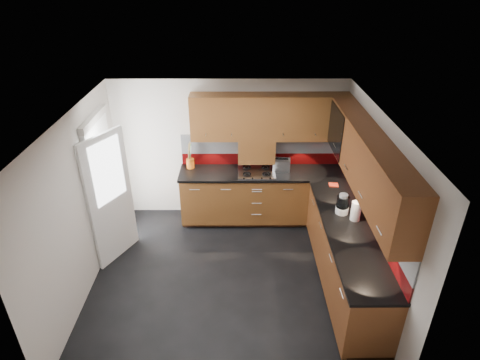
{
  "coord_description": "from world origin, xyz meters",
  "views": [
    {
      "loc": [
        0.15,
        -4.36,
        4.0
      ],
      "look_at": [
        0.18,
        0.65,
        1.25
      ],
      "focal_mm": 30.0,
      "sensor_mm": 36.0,
      "label": 1
    }
  ],
  "objects_px": {
    "utensil_pot": "(190,162)",
    "toaster": "(281,165)",
    "gas_hob": "(256,172)",
    "food_processor": "(343,205)"
  },
  "relations": [
    {
      "from": "food_processor",
      "to": "toaster",
      "type": "bearing_deg",
      "value": 118.85
    },
    {
      "from": "gas_hob",
      "to": "toaster",
      "type": "bearing_deg",
      "value": 11.8
    },
    {
      "from": "utensil_pot",
      "to": "toaster",
      "type": "bearing_deg",
      "value": -3.53
    },
    {
      "from": "gas_hob",
      "to": "utensil_pot",
      "type": "distance_m",
      "value": 1.12
    },
    {
      "from": "utensil_pot",
      "to": "toaster",
      "type": "relative_size",
      "value": 1.54
    },
    {
      "from": "gas_hob",
      "to": "utensil_pot",
      "type": "bearing_deg",
      "value": 170.7
    },
    {
      "from": "toaster",
      "to": "food_processor",
      "type": "height_order",
      "value": "food_processor"
    },
    {
      "from": "utensil_pot",
      "to": "toaster",
      "type": "distance_m",
      "value": 1.52
    },
    {
      "from": "gas_hob",
      "to": "toaster",
      "type": "distance_m",
      "value": 0.43
    },
    {
      "from": "gas_hob",
      "to": "utensil_pot",
      "type": "height_order",
      "value": "utensil_pot"
    }
  ]
}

